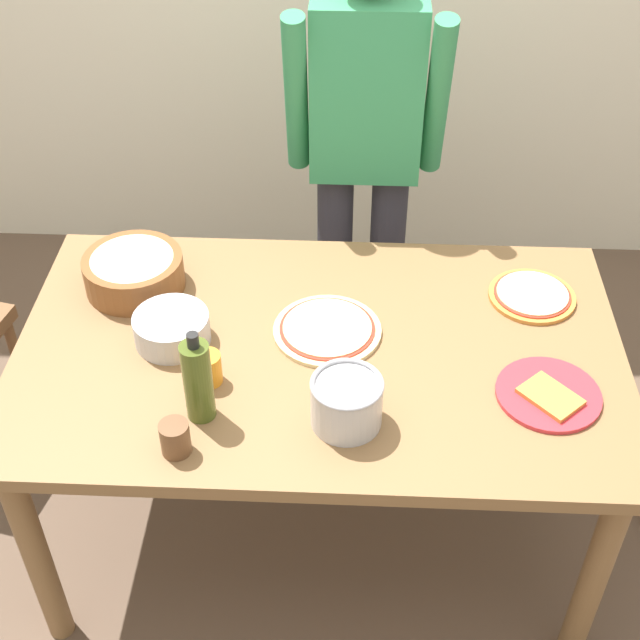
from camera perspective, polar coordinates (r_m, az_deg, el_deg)
The scene contains 12 objects.
ground at distance 2.86m, azimuth -0.05°, elevation -13.12°, with size 8.00×8.00×0.00m, color brown.
dining_table at distance 2.36m, azimuth -0.06°, elevation -3.40°, with size 1.60×0.96×0.76m.
person_cook at distance 2.81m, azimuth 2.93°, elevation 11.36°, with size 0.49×0.25×1.62m.
pizza_raw_on_board at distance 2.33m, azimuth 0.48°, elevation -0.63°, with size 0.29×0.29×0.02m.
pizza_cooked_on_tray at distance 2.51m, azimuth 13.68°, elevation 1.57°, with size 0.24×0.24×0.02m.
plate_with_slice at distance 2.23m, azimuth 14.70°, elevation -4.73°, with size 0.26×0.26×0.02m.
popcorn_bowl at distance 2.51m, azimuth -12.08°, elevation 3.26°, with size 0.28×0.28×0.11m.
mixing_bowl_steel at distance 2.32m, azimuth -9.65°, elevation -0.56°, with size 0.20×0.20×0.08m.
olive_oil_bottle at distance 2.06m, azimuth -7.98°, elevation -3.92°, with size 0.07×0.07×0.26m.
steel_pot at distance 2.06m, azimuth 1.75°, elevation -5.35°, with size 0.17×0.17×0.13m.
cup_orange at distance 2.19m, azimuth -7.33°, elevation -3.15°, with size 0.07×0.07×0.09m, color orange.
cup_small_brown at distance 2.04m, azimuth -9.44°, elevation -7.61°, with size 0.07×0.07×0.09m, color brown.
Camera 1 is at (0.08, -1.70, 2.30)m, focal length 49.02 mm.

